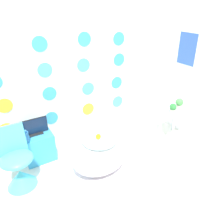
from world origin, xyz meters
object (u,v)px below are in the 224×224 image
(chair, at_px, (19,169))
(potted_plant_right, at_px, (179,104))
(vase, at_px, (26,137))
(potted_plant_left, at_px, (173,108))
(bathtub, at_px, (100,154))
(tv, at_px, (35,127))

(chair, xyz_separation_m, potted_plant_right, (2.74, -0.20, 0.36))
(vase, bearing_deg, potted_plant_left, -12.77)
(chair, bearing_deg, potted_plant_left, -4.78)
(bathtub, bearing_deg, potted_plant_right, 3.97)
(tv, height_order, potted_plant_left, tv)
(potted_plant_right, bearing_deg, chair, 175.90)
(chair, xyz_separation_m, potted_plant_left, (2.57, -0.21, 0.33))
(bathtub, height_order, potted_plant_right, potted_plant_right)
(bathtub, bearing_deg, tv, 131.87)
(vase, xyz_separation_m, potted_plant_right, (2.53, -0.52, 0.11))
(bathtub, relative_size, chair, 0.98)
(vase, bearing_deg, tv, 39.88)
(potted_plant_left, bearing_deg, potted_plant_right, 6.41)
(bathtub, height_order, vase, vase)
(chair, relative_size, tv, 2.22)
(tv, distance_m, potted_plant_left, 2.30)
(tv, bearing_deg, vase, -140.12)
(potted_plant_left, relative_size, potted_plant_right, 0.77)
(vase, distance_m, potted_plant_right, 2.59)
(chair, xyz_separation_m, tv, (0.37, 0.46, 0.28))
(tv, distance_m, potted_plant_right, 2.46)
(tv, relative_size, potted_plant_left, 2.30)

